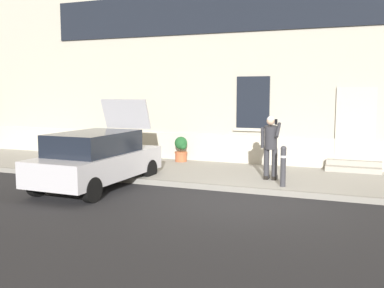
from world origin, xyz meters
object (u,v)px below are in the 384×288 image
object	(u,v)px
hatchback_car_silver	(97,158)
planter_cream	(122,146)
planter_terracotta	(181,148)
person_on_phone	(271,143)
bollard_near_person	(283,165)
bollard_far_left	(135,156)

from	to	relation	value
hatchback_car_silver	planter_cream	distance (m)	4.30
planter_cream	planter_terracotta	size ratio (longest dim) A/B	1.00
person_on_phone	planter_terracotta	size ratio (longest dim) A/B	2.03
bollard_near_person	planter_terracotta	distance (m)	4.88
person_on_phone	planter_terracotta	distance (m)	4.10
planter_terracotta	person_on_phone	bearing A→B (deg)	-30.38
person_on_phone	planter_cream	distance (m)	6.16
person_on_phone	planter_terracotta	world-z (taller)	person_on_phone
bollard_far_left	person_on_phone	distance (m)	3.85
hatchback_car_silver	bollard_near_person	size ratio (longest dim) A/B	3.93
bollard_near_person	hatchback_car_silver	bearing A→B (deg)	-164.81
hatchback_car_silver	person_on_phone	distance (m)	4.67
planter_cream	bollard_near_person	bearing A→B (deg)	-23.31
person_on_phone	bollard_far_left	bearing A→B (deg)	-157.29
bollard_near_person	planter_terracotta	bearing A→B (deg)	144.89
person_on_phone	planter_cream	size ratio (longest dim) A/B	2.03
person_on_phone	planter_terracotta	xyz separation A→B (m)	(-3.51, 2.06, -0.55)
planter_cream	bollard_far_left	bearing A→B (deg)	-52.79
planter_terracotta	bollard_far_left	bearing A→B (deg)	-94.96
bollard_near_person	planter_cream	bearing A→B (deg)	156.69
hatchback_car_silver	planter_cream	bearing A→B (deg)	112.04
bollard_near_person	bollard_far_left	bearing A→B (deg)	180.00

